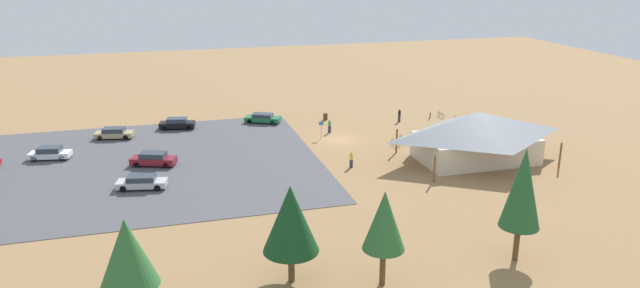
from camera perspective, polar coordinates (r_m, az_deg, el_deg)
The scene contains 30 objects.
ground at distance 71.55m, azimuth 1.77°, elevation 0.42°, with size 160.00×160.00×0.00m, color #937047.
parking_lot_asphalt at distance 65.68m, azimuth -18.49°, elevation -2.07°, with size 41.07×32.39×0.05m, color #4C4C51.
bike_pavilion at distance 65.58m, azimuth 14.91°, elevation 0.99°, with size 14.82×9.84×5.39m.
trash_bin at distance 80.33m, azimuth 0.53°, elevation 2.68°, with size 0.60×0.60×0.90m, color brown.
lot_sign at distance 71.61m, azimuth 0.11°, elevation 1.62°, with size 0.56×0.08×2.20m.
pine_center at distance 43.83m, azimuth 19.02°, elevation -4.10°, with size 2.88×2.88×8.59m.
pine_far_east at distance 39.19m, azimuth -2.86°, elevation -7.27°, with size 3.80×3.80×6.97m.
pine_midwest at distance 38.92m, azimuth 6.24°, elevation -7.41°, with size 2.84×2.84×6.78m.
pine_far_west at distance 37.36m, azimuth -18.16°, elevation -9.96°, with size 3.56×3.56×6.53m.
bicycle_blue_edge_south at distance 69.38m, azimuth 7.30°, elevation 0.04°, with size 0.54×1.66×0.84m.
bicycle_teal_edge_north at distance 81.06m, azimuth 13.04°, elevation 2.29°, with size 0.48×1.70×0.83m.
bicycle_red_trailside at distance 75.55m, azimuth 16.64°, elevation 0.91°, with size 0.48×1.78×0.85m.
bicycle_black_front_row at distance 76.11m, azimuth 15.22°, elevation 1.17°, with size 1.81×0.48×0.87m.
bicycle_purple_lone_east at distance 82.42m, azimuth 10.61°, elevation 2.70°, with size 0.90×1.49×0.81m.
bicycle_green_near_porch at distance 80.17m, azimuth 15.31°, elevation 1.98°, with size 1.74×0.52×0.89m.
bicycle_white_yard_center at distance 75.71m, azimuth 13.46°, elevation 1.17°, with size 0.77×1.45×0.80m.
bicycle_silver_yard_right at distance 77.26m, azimuth 18.68°, elevation 1.07°, with size 1.62×0.57×0.81m.
bicycle_yellow_near_sign at distance 78.75m, azimuth 14.05°, elevation 1.77°, with size 1.24×1.20×0.79m.
bicycle_orange_yard_left at distance 82.75m, azimuth 14.34°, elevation 2.52°, with size 1.41×1.00×0.88m.
bicycle_blue_yard_front at distance 70.81m, azimuth 8.02°, elevation 0.41°, with size 0.48×1.82×0.91m.
bicycle_teal_lone_west at distance 83.24m, azimuth 11.62°, elevation 2.77°, with size 0.48×1.66×0.76m.
car_tan_back_corner at distance 75.96m, azimuth -19.31°, elevation 1.00°, with size 4.74×2.66×1.34m.
car_maroon_near_entry at distance 64.74m, azimuth -15.83°, elevation -1.41°, with size 4.98×3.24×1.45m.
car_white_aisle_side at distance 70.75m, azimuth -24.69°, elevation -0.80°, with size 4.54×2.51×1.38m.
car_green_mid_lot at distance 78.98m, azimuth -5.57°, elevation 2.51°, with size 4.94×3.60×1.25m.
car_silver_far_end at distance 58.63m, azimuth -16.88°, elevation -3.55°, with size 4.88×2.61×1.32m.
car_black_by_curb at distance 77.98m, azimuth -13.66°, elevation 1.95°, with size 4.71×2.58×1.42m.
visitor_near_lot at distance 74.17m, azimuth 0.93°, elevation 1.78°, with size 0.39×0.36×1.73m.
visitor_at_bikes at distance 79.90m, azimuth 7.69°, elevation 2.80°, with size 0.40×0.37×1.79m.
visitor_by_pavilion at distance 61.91m, azimuth 3.05°, elevation -1.49°, with size 0.40×0.37×1.70m.
Camera 1 is at (20.79, 65.15, 21.03)m, focal length 33.05 mm.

